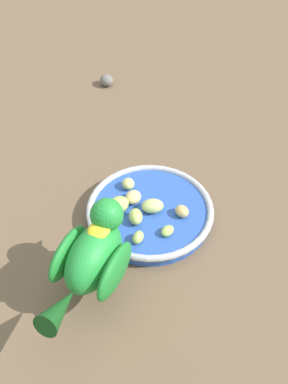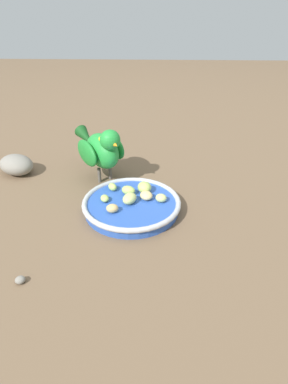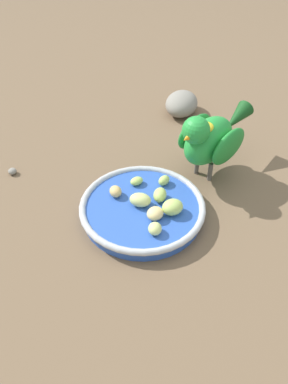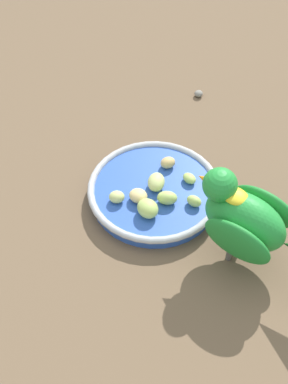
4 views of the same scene
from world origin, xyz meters
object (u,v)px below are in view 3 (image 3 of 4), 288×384
Objects in this scene: apple_piece_3 at (137,181)px; parrot at (210,137)px; apple_piece_4 at (155,229)px; rock_large at (182,104)px; apple_piece_0 at (116,191)px; apple_piece_6 at (164,180)px; apple_piece_1 at (173,207)px; feeding_bowl at (142,209)px; apple_piece_2 at (140,200)px; pebble_0 at (12,171)px; apple_piece_5 at (155,213)px; apple_piece_7 at (160,195)px.

parrot is at bearing 9.71° from apple_piece_3.
apple_piece_3 is 0.12m from apple_piece_4.
apple_piece_3 is at bearing -122.69° from rock_large.
apple_piece_3 is 0.13× the size of parrot.
rock_large is at bearing 53.36° from apple_piece_0.
apple_piece_6 is (0.05, -0.01, 0.00)m from apple_piece_3.
apple_piece_4 is (-0.04, -0.04, -0.00)m from apple_piece_1.
apple_piece_0 reaches higher than feeding_bowl.
apple_piece_2 reaches higher than feeding_bowl.
feeding_bowl is 0.07m from apple_piece_6.
apple_piece_0 reaches higher than apple_piece_3.
apple_piece_4 reaches higher than apple_piece_3.
rock_large is at bearing 61.99° from feeding_bowl.
apple_piece_0 is 0.23m from pebble_0.
apple_piece_0 is 1.04× the size of apple_piece_3.
apple_piece_1 is at bearing 43.42° from apple_piece_4.
apple_piece_2 reaches higher than apple_piece_4.
parrot is at bearing 13.97° from apple_piece_0.
apple_piece_5 reaches higher than apple_piece_3.
rock_large reaches higher than apple_piece_0.
feeding_bowl is at bearing -137.16° from apple_piece_6.
apple_piece_3 is at bearing 166.54° from apple_piece_6.
apple_piece_1 is (0.05, -0.03, 0.02)m from feeding_bowl.
pebble_0 is (-0.23, 0.20, -0.03)m from apple_piece_5.
apple_piece_3 is at bearing 27.04° from apple_piece_0.
apple_piece_2 is at bearing 96.82° from apple_piece_4.
apple_piece_5 reaches higher than apple_piece_6.
apple_piece_0 is 0.11m from apple_piece_4.
feeding_bowl is 0.07m from apple_piece_4.
apple_piece_1 is 0.37× the size of rock_large.
apple_piece_7 reaches higher than apple_piece_3.
apple_piece_4 reaches higher than apple_piece_6.
apple_piece_2 is 1.52× the size of apple_piece_6.
apple_piece_4 is at bearing -105.05° from apple_piece_5.
apple_piece_2 is 1.51× the size of apple_piece_4.
feeding_bowl is 1.15× the size of parrot.
apple_piece_6 is at bearing 65.07° from apple_piece_5.
pebble_0 is at bearing 147.76° from apple_piece_7.
feeding_bowl is 0.04m from apple_piece_5.
apple_piece_6 is at bearing -113.55° from rock_large.
apple_piece_2 is at bearing 147.46° from apple_piece_1.
apple_piece_1 is 0.33m from pebble_0.
apple_piece_2 is 0.04m from apple_piece_5.
apple_piece_6 is 0.30m from pebble_0.
apple_piece_5 is 0.31m from pebble_0.
apple_piece_1 is 0.19× the size of parrot.
apple_piece_7 is 0.14m from parrot.
apple_piece_5 is 0.18m from parrot.
apple_piece_2 is 0.27m from pebble_0.
apple_piece_3 reaches higher than pebble_0.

